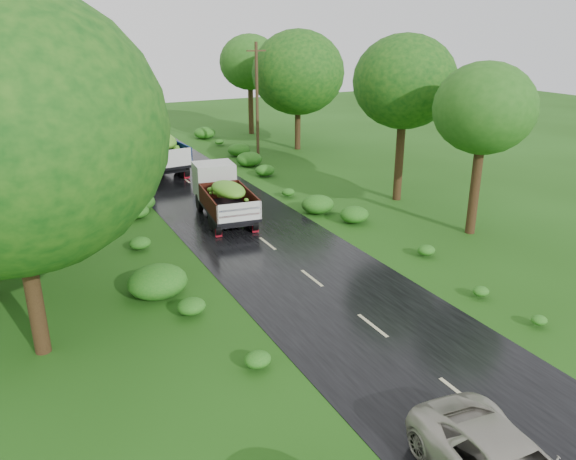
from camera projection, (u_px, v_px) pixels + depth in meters
ground at (461, 395)px, 14.67m from camera, size 120.00×120.00×0.00m
road at (355, 312)px, 18.85m from camera, size 6.50×80.00×0.02m
road_lines at (340, 300)px, 19.68m from camera, size 0.12×69.60×0.00m
truck_near at (222, 192)px, 27.53m from camera, size 2.69×5.93×2.41m
truck_far at (151, 145)px, 36.39m from camera, size 3.11×7.27×2.97m
utility_pole at (257, 99)px, 39.67m from camera, size 1.39×0.23×7.95m
trees_right at (327, 77)px, 36.52m from camera, size 4.82×30.56×7.79m
shrubs at (249, 223)px, 26.26m from camera, size 11.90×44.00×0.70m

